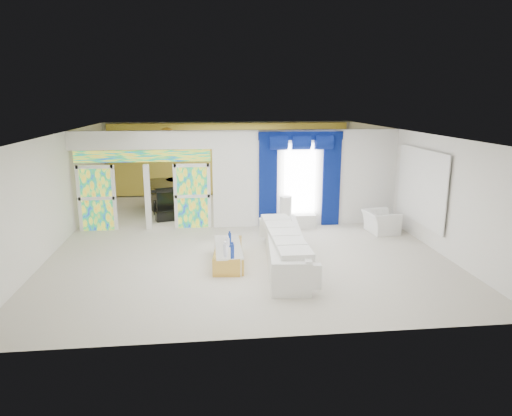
{
  "coord_description": "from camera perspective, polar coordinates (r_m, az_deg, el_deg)",
  "views": [
    {
      "loc": [
        -1.0,
        -12.97,
        3.93
      ],
      "look_at": [
        0.3,
        -1.2,
        1.1
      ],
      "focal_mm": 32.33,
      "sensor_mm": 36.0,
      "label": 1
    }
  ],
  "objects": [
    {
      "name": "coffee_table",
      "position": [
        11.31,
        -3.45,
        -5.8
      ],
      "size": [
        0.81,
        1.93,
        0.42
      ],
      "primitive_type": "cube",
      "rotation": [
        0.0,
        0.0,
        -0.1
      ],
      "color": "gold",
      "rests_on": "ground"
    },
    {
      "name": "blue_drape_right",
      "position": [
        14.6,
        9.3,
        3.28
      ],
      "size": [
        0.55,
        0.1,
        2.8
      ],
      "primitive_type": "cube",
      "color": "#040B4B",
      "rests_on": "ground"
    },
    {
      "name": "floor",
      "position": [
        13.59,
        -1.82,
        -3.38
      ],
      "size": [
        12.0,
        12.0,
        0.0
      ],
      "primitive_type": "plane",
      "color": "#B7AF9E",
      "rests_on": "ground"
    },
    {
      "name": "stained_panel_right",
      "position": [
        14.28,
        -7.88,
        1.47
      ],
      "size": [
        0.95,
        0.04,
        2.0
      ],
      "primitive_type": "cube",
      "color": "#994C3F",
      "rests_on": "ground"
    },
    {
      "name": "white_sofa",
      "position": [
        11.11,
        3.62,
        -5.3
      ],
      "size": [
        1.2,
        3.89,
        0.73
      ],
      "primitive_type": "cube",
      "rotation": [
        0.0,
        0.0,
        -0.1
      ],
      "color": "white",
      "rests_on": "ground"
    },
    {
      "name": "blue_pelmet",
      "position": [
        14.19,
        5.58,
        8.89
      ],
      "size": [
        2.6,
        0.12,
        0.25
      ],
      "primitive_type": "cube",
      "color": "#040B4B",
      "rests_on": "dividing_wall"
    },
    {
      "name": "table_lamp",
      "position": [
        14.21,
        3.7,
        0.29
      ],
      "size": [
        0.36,
        0.36,
        0.58
      ],
      "primitive_type": "cylinder",
      "color": "silver",
      "rests_on": "console_table"
    },
    {
      "name": "chandelier",
      "position": [
        16.47,
        -10.94,
        8.74
      ],
      "size": [
        0.6,
        0.6,
        0.6
      ],
      "primitive_type": "sphere",
      "color": "gold",
      "rests_on": "ceiling"
    },
    {
      "name": "blue_drape_left",
      "position": [
        14.2,
        1.49,
        3.17
      ],
      "size": [
        0.55,
        0.1,
        2.8
      ],
      "primitive_type": "cube",
      "color": "#040B4B",
      "rests_on": "ground"
    },
    {
      "name": "armchair",
      "position": [
        14.29,
        15.18,
        -1.66
      ],
      "size": [
        0.97,
        1.08,
        0.65
      ],
      "primitive_type": "imported",
      "rotation": [
        0.0,
        0.0,
        1.67
      ],
      "color": "white",
      "rests_on": "ground"
    },
    {
      "name": "decanters",
      "position": [
        11.15,
        -3.39,
        -4.48
      ],
      "size": [
        0.25,
        1.17,
        0.23
      ],
      "color": "navy",
      "rests_on": "coffee_table"
    },
    {
      "name": "piano_bench",
      "position": [
        15.46,
        -10.63,
        -0.95
      ],
      "size": [
        0.97,
        0.6,
        0.3
      ],
      "primitive_type": "cube",
      "rotation": [
        0.0,
        0.0,
        0.3
      ],
      "color": "black",
      "rests_on": "ground"
    },
    {
      "name": "grand_piano",
      "position": [
        16.94,
        -10.3,
        1.53
      ],
      "size": [
        2.03,
        2.34,
        1.0
      ],
      "primitive_type": "cube",
      "rotation": [
        0.0,
        0.0,
        0.3
      ],
      "color": "black",
      "rests_on": "ground"
    },
    {
      "name": "stained_panel_left",
      "position": [
        14.65,
        -19.09,
        1.15
      ],
      "size": [
        0.95,
        0.04,
        2.0
      ],
      "primitive_type": "cube",
      "color": "#994C3F",
      "rests_on": "ground"
    },
    {
      "name": "gold_curtains",
      "position": [
        19.05,
        -3.26,
        6.08
      ],
      "size": [
        9.7,
        0.12,
        2.9
      ],
      "primitive_type": "cube",
      "color": "gold",
      "rests_on": "ground"
    },
    {
      "name": "window_pane",
      "position": [
        14.39,
        5.43,
        3.45
      ],
      "size": [
        1.0,
        0.02,
        2.3
      ],
      "primitive_type": "cube",
      "color": "white",
      "rests_on": "dividing_wall"
    },
    {
      "name": "dividing_header",
      "position": [
        14.15,
        -13.94,
        8.16
      ],
      "size": [
        4.3,
        0.18,
        0.55
      ],
      "primitive_type": "cube",
      "color": "white",
      "rests_on": "dividing_wall"
    },
    {
      "name": "dividing_wall",
      "position": [
        14.53,
        6.32,
        3.72
      ],
      "size": [
        5.7,
        0.18,
        3.0
      ],
      "primitive_type": "cube",
      "color": "white",
      "rests_on": "ground"
    },
    {
      "name": "stained_transom",
      "position": [
        14.19,
        -13.83,
        6.25
      ],
      "size": [
        4.0,
        0.05,
        0.35
      ],
      "primitive_type": "cube",
      "color": "#994C3F",
      "rests_on": "dividing_header"
    },
    {
      "name": "console_table",
      "position": [
        14.39,
        4.85,
        -1.61
      ],
      "size": [
        1.26,
        0.44,
        0.41
      ],
      "primitive_type": "cube",
      "rotation": [
        0.0,
        0.0,
        -0.04
      ],
      "color": "silver",
      "rests_on": "ground"
    },
    {
      "name": "tv_console",
      "position": [
        15.91,
        -19.18,
        -0.24
      ],
      "size": [
        0.62,
        0.58,
        0.75
      ],
      "primitive_type": "cube",
      "rotation": [
        0.0,
        0.0,
        0.26
      ],
      "color": "#B07D58",
      "rests_on": "ground"
    },
    {
      "name": "wall_mirror",
      "position": [
        13.58,
        19.78,
        2.54
      ],
      "size": [
        0.04,
        2.7,
        1.9
      ],
      "primitive_type": "cube",
      "color": "white",
      "rests_on": "ground"
    }
  ]
}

